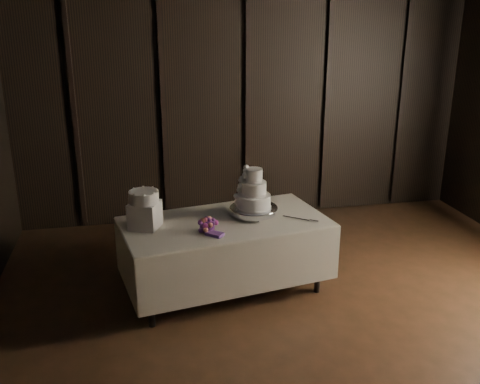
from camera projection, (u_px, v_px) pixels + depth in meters
name	position (u px, v px, depth m)	size (l,w,h in m)	color
room	(351.00, 190.00, 3.81)	(6.08, 7.08, 3.08)	black
display_table	(225.00, 253.00, 5.34)	(2.14, 1.37, 0.76)	white
cake_stand	(254.00, 212.00, 5.35)	(0.48, 0.48, 0.09)	silver
wedding_cake	(251.00, 193.00, 5.27)	(0.39, 0.34, 0.40)	white
bouquet	(207.00, 225.00, 4.97)	(0.27, 0.37, 0.17)	#E05B7E
box_pedestal	(145.00, 215.00, 5.04)	(0.26, 0.26, 0.25)	white
small_cake	(144.00, 197.00, 4.98)	(0.28, 0.28, 0.11)	white
cake_knife	(296.00, 218.00, 5.28)	(0.37, 0.02, 0.01)	silver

